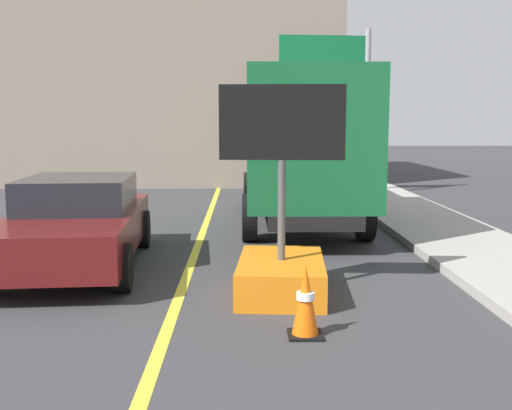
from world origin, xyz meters
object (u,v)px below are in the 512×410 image
object	(u,v)px
arrow_board_trailer	(281,257)
traffic_cone_mid_lane	(305,301)
pickup_car	(77,222)
highway_guide_sign	(342,82)
box_truck	(299,144)

from	to	relation	value
arrow_board_trailer	traffic_cone_mid_lane	bearing A→B (deg)	-84.66
pickup_car	highway_guide_sign	xyz separation A→B (m)	(5.55, 9.25, 2.73)
highway_guide_sign	traffic_cone_mid_lane	world-z (taller)	highway_guide_sign
arrow_board_trailer	highway_guide_sign	world-z (taller)	highway_guide_sign
traffic_cone_mid_lane	box_truck	bearing A→B (deg)	85.43
pickup_car	box_truck	bearing A→B (deg)	47.03
highway_guide_sign	traffic_cone_mid_lane	distance (m)	13.01
box_truck	highway_guide_sign	xyz separation A→B (m)	(1.76, 5.18, 1.68)
arrow_board_trailer	highway_guide_sign	size ratio (longest dim) A/B	0.54
pickup_car	highway_guide_sign	size ratio (longest dim) A/B	0.91
box_truck	traffic_cone_mid_lane	distance (m)	7.40
pickup_car	highway_guide_sign	distance (m)	11.13
arrow_board_trailer	traffic_cone_mid_lane	size ratio (longest dim) A/B	3.52
pickup_car	traffic_cone_mid_lane	distance (m)	4.53
box_truck	pickup_car	world-z (taller)	box_truck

